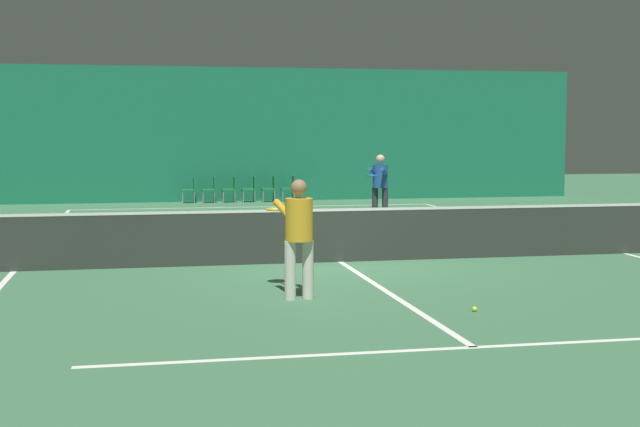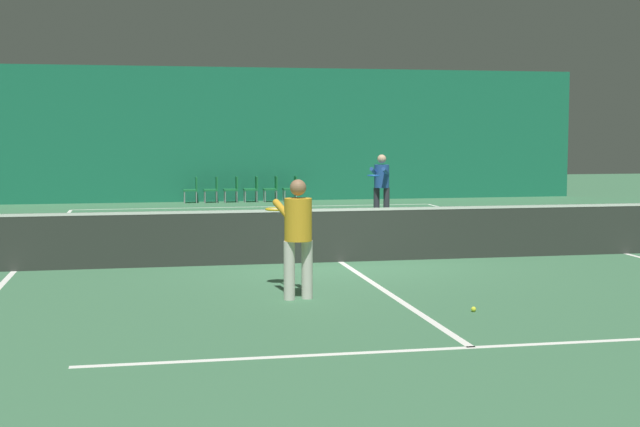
% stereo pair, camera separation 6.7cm
% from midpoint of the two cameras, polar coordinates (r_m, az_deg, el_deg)
% --- Properties ---
extents(ground_plane, '(60.00, 60.00, 0.00)m').
position_cam_midpoint_polar(ground_plane, '(15.71, 1.19, -3.12)').
color(ground_plane, '#3D704C').
extents(backdrop_curtain, '(23.00, 0.12, 4.42)m').
position_cam_midpoint_polar(backdrop_curtain, '(29.76, -4.91, 5.06)').
color(backdrop_curtain, '#196B4C').
rests_on(backdrop_curtain, ground).
extents(court_line_baseline_far, '(11.00, 0.10, 0.00)m').
position_cam_midpoint_polar(court_line_baseline_far, '(27.38, -4.28, 0.42)').
color(court_line_baseline_far, white).
rests_on(court_line_baseline_far, ground).
extents(court_line_service_far, '(8.25, 0.10, 0.00)m').
position_cam_midpoint_polar(court_line_service_far, '(21.95, -2.47, -0.74)').
color(court_line_service_far, white).
rests_on(court_line_service_far, ground).
extents(court_line_service_near, '(8.25, 0.10, 0.00)m').
position_cam_midpoint_polar(court_line_service_near, '(9.68, 9.61, -8.44)').
color(court_line_service_near, white).
rests_on(court_line_service_near, ground).
extents(court_line_sideline_left, '(0.10, 23.80, 0.00)m').
position_cam_midpoint_polar(court_line_sideline_left, '(15.48, -19.14, -3.52)').
color(court_line_sideline_left, white).
rests_on(court_line_sideline_left, ground).
extents(court_line_sideline_right, '(0.10, 23.80, 0.00)m').
position_cam_midpoint_polar(court_line_sideline_right, '(17.74, 18.82, -2.43)').
color(court_line_sideline_right, white).
rests_on(court_line_sideline_right, ground).
extents(court_line_centre, '(0.10, 12.80, 0.00)m').
position_cam_midpoint_polar(court_line_centre, '(15.71, 1.19, -3.11)').
color(court_line_centre, white).
rests_on(court_line_centre, ground).
extents(tennis_net, '(12.00, 0.10, 1.07)m').
position_cam_midpoint_polar(tennis_net, '(15.65, 1.19, -1.27)').
color(tennis_net, '#2D332D').
rests_on(tennis_net, ground).
extents(player_near, '(0.56, 1.38, 1.64)m').
position_cam_midpoint_polar(player_near, '(12.14, -1.58, -1.02)').
color(player_near, beige).
rests_on(player_near, ground).
extents(player_far, '(0.93, 1.38, 1.70)m').
position_cam_midpoint_polar(player_far, '(23.37, 3.77, 2.04)').
color(player_far, '#2D2D38').
rests_on(player_far, ground).
extents(courtside_chair_0, '(0.44, 0.44, 0.84)m').
position_cam_midpoint_polar(courtside_chair_0, '(29.11, -8.35, 1.62)').
color(courtside_chair_0, '#99999E').
rests_on(courtside_chair_0, ground).
extents(courtside_chair_1, '(0.44, 0.44, 0.84)m').
position_cam_midpoint_polar(courtside_chair_1, '(29.15, -7.07, 1.64)').
color(courtside_chair_1, '#99999E').
rests_on(courtside_chair_1, ground).
extents(courtside_chair_2, '(0.44, 0.44, 0.84)m').
position_cam_midpoint_polar(courtside_chair_2, '(29.21, -5.79, 1.66)').
color(courtside_chair_2, '#99999E').
rests_on(courtside_chair_2, ground).
extents(courtside_chair_3, '(0.44, 0.44, 0.84)m').
position_cam_midpoint_polar(courtside_chair_3, '(29.28, -4.52, 1.68)').
color(courtside_chair_3, '#99999E').
rests_on(courtside_chair_3, ground).
extents(courtside_chair_4, '(0.44, 0.44, 0.84)m').
position_cam_midpoint_polar(courtside_chair_4, '(29.36, -3.26, 1.70)').
color(courtside_chair_4, '#99999E').
rests_on(courtside_chair_4, ground).
extents(courtside_chair_5, '(0.44, 0.44, 0.84)m').
position_cam_midpoint_polar(courtside_chair_5, '(29.46, -2.00, 1.72)').
color(courtside_chair_5, '#99999E').
rests_on(courtside_chair_5, ground).
extents(tennis_ball, '(0.07, 0.07, 0.07)m').
position_cam_midpoint_polar(tennis_ball, '(11.55, 9.71, -6.05)').
color(tennis_ball, '#D1DB33').
rests_on(tennis_ball, ground).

